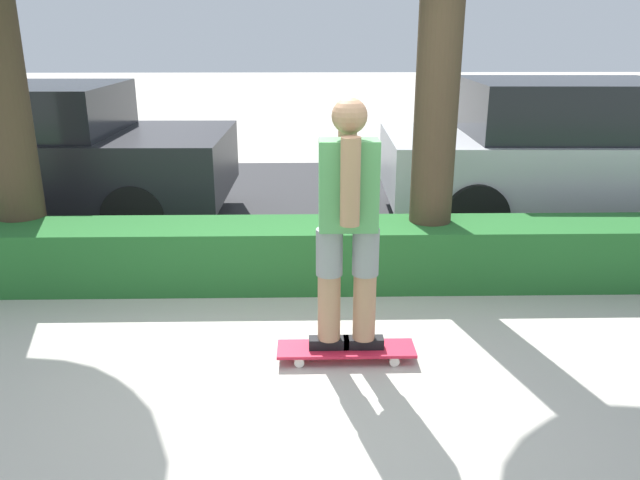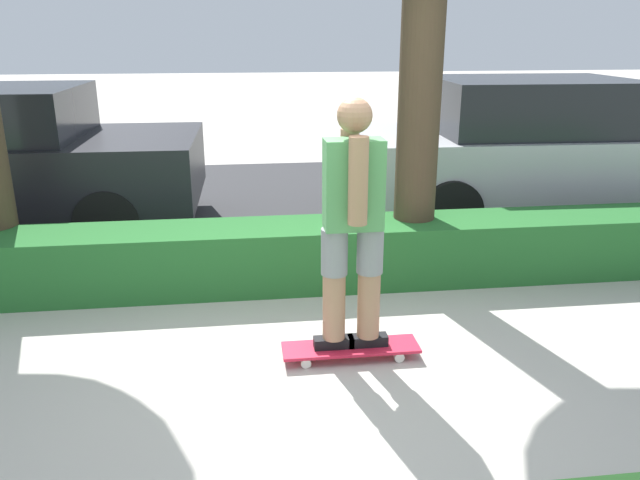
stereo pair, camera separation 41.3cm
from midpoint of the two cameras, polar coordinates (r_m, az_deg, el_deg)
ground_plane at (r=3.89m, az=-3.62°, el=-13.13°), size 60.00×60.00×0.00m
street_asphalt at (r=7.78m, az=-5.69°, el=3.30°), size 13.07×5.00×0.01m
hedge_row at (r=5.22m, az=-4.85°, el=-1.42°), size 13.07×0.60×0.52m
skateboard at (r=4.13m, az=-0.08°, el=-9.93°), size 0.90×0.24×0.08m
skater_person at (r=3.80m, az=-0.09°, el=1.64°), size 0.49×0.41×1.60m
parked_car_middle at (r=7.49m, az=17.46°, el=8.16°), size 4.13×1.96×1.55m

